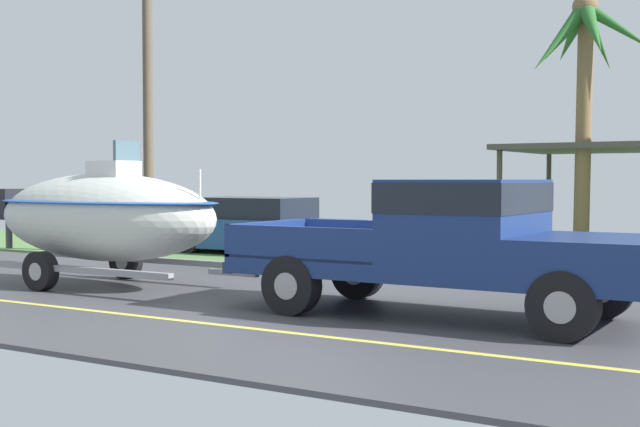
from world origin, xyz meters
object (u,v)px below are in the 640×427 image
object	(u,v)px
pickup_truck_towing	(463,241)
boat_on_trailer	(103,216)
utility_pole	(148,82)
parked_sedan_near	(260,227)
palm_tree_mid	(582,61)

from	to	relation	value
pickup_truck_towing	boat_on_trailer	size ratio (longest dim) A/B	0.99
boat_on_trailer	utility_pole	bearing A→B (deg)	125.33
parked_sedan_near	utility_pole	distance (m)	4.36
boat_on_trailer	utility_pole	world-z (taller)	utility_pole
utility_pole	parked_sedan_near	bearing A→B (deg)	27.96
pickup_truck_towing	parked_sedan_near	distance (m)	9.72
palm_tree_mid	utility_pole	bearing A→B (deg)	-148.13
boat_on_trailer	parked_sedan_near	world-z (taller)	boat_on_trailer
pickup_truck_towing	parked_sedan_near	world-z (taller)	pickup_truck_towing
parked_sedan_near	utility_pole	bearing A→B (deg)	-152.04
palm_tree_mid	parked_sedan_near	bearing A→B (deg)	-146.77
pickup_truck_towing	parked_sedan_near	xyz separation A→B (m)	(-7.56, 6.10, -0.34)
pickup_truck_towing	utility_pole	xyz separation A→B (m)	(-9.92, 4.85, 3.11)
boat_on_trailer	pickup_truck_towing	bearing A→B (deg)	0.00
boat_on_trailer	parked_sedan_near	size ratio (longest dim) A/B	1.23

